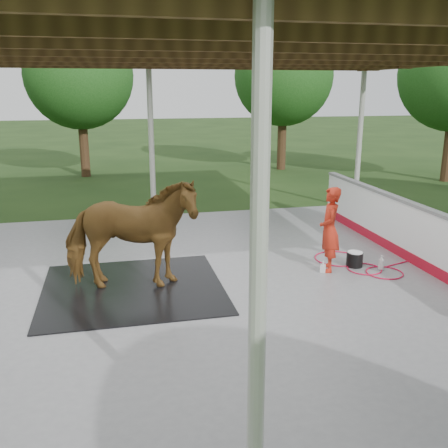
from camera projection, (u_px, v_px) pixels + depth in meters
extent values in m
plane|color=#1E3814|center=(179.00, 287.00, 8.60)|extent=(100.00, 100.00, 0.00)
cube|color=slate|center=(178.00, 286.00, 8.59)|extent=(12.00, 10.00, 0.05)
cylinder|color=beige|center=(258.00, 277.00, 3.66)|extent=(0.14, 0.14, 3.85)
cylinder|color=beige|center=(151.00, 144.00, 12.50)|extent=(0.14, 0.14, 3.85)
cylinder|color=beige|center=(360.00, 139.00, 13.72)|extent=(0.14, 0.14, 3.85)
cube|color=brown|center=(255.00, 6.00, 3.35)|extent=(12.00, 0.10, 0.18)
cube|color=brown|center=(211.00, 30.00, 4.77)|extent=(12.00, 0.10, 0.18)
cube|color=brown|center=(187.00, 44.00, 6.18)|extent=(12.00, 0.10, 0.18)
cube|color=brown|center=(172.00, 52.00, 7.59)|extent=(12.00, 0.10, 0.18)
cube|color=brown|center=(162.00, 58.00, 9.00)|extent=(12.00, 0.10, 0.18)
cube|color=brown|center=(155.00, 62.00, 10.41)|extent=(12.00, 0.10, 0.18)
cube|color=brown|center=(149.00, 65.00, 11.82)|extent=(12.00, 0.10, 0.18)
cube|color=#38383A|center=(172.00, 38.00, 7.54)|extent=(12.60, 10.60, 0.10)
cube|color=#A70D20|center=(417.00, 260.00, 9.54)|extent=(0.14, 8.00, 0.20)
cube|color=white|center=(420.00, 234.00, 9.41)|extent=(0.12, 8.00, 1.00)
cube|color=slate|center=(423.00, 208.00, 9.27)|extent=(0.16, 8.00, 0.06)
cylinder|color=#382314|center=(84.00, 148.00, 19.18)|extent=(0.36, 0.36, 2.20)
sphere|color=#194714|center=(79.00, 75.00, 18.47)|extent=(4.00, 4.00, 4.00)
cylinder|color=#382314|center=(282.00, 143.00, 20.88)|extent=(0.36, 0.36, 2.20)
sphere|color=#194714|center=(284.00, 76.00, 20.17)|extent=(4.00, 4.00, 4.00)
cylinder|color=#382314|center=(448.00, 151.00, 18.18)|extent=(0.36, 0.36, 2.20)
cube|color=black|center=(133.00, 288.00, 8.40)|extent=(2.98, 2.79, 0.02)
imported|color=brown|center=(130.00, 235.00, 8.15)|extent=(2.31, 1.27, 1.86)
imported|color=red|center=(330.00, 230.00, 9.07)|extent=(0.53, 0.66, 1.56)
cylinder|color=black|center=(355.00, 259.00, 9.43)|extent=(0.31, 0.31, 0.27)
cylinder|color=white|center=(355.00, 253.00, 9.40)|extent=(0.28, 0.28, 0.03)
imported|color=silver|center=(381.00, 263.00, 9.25)|extent=(0.11, 0.11, 0.28)
imported|color=#338CD8|center=(323.00, 267.00, 9.13)|extent=(0.13, 0.13, 0.22)
torus|color=red|center=(338.00, 259.00, 9.86)|extent=(0.91, 0.91, 0.02)
torus|color=red|center=(384.00, 273.00, 9.11)|extent=(0.67, 0.67, 0.02)
torus|color=red|center=(364.00, 269.00, 9.30)|extent=(0.64, 0.64, 0.02)
cylinder|color=red|center=(407.00, 261.00, 9.71)|extent=(1.15, 0.39, 0.02)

